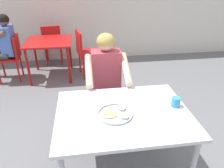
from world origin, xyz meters
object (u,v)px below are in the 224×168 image
(table_foreground, at_px, (123,119))
(chair_red_right, at_px, (85,50))
(chair_red_far, at_px, (52,42))
(diner_foreground, at_px, (107,77))
(chair_foreground, at_px, (105,86))
(patron_background, at_px, (3,42))
(thali_tray, at_px, (115,114))
(table_background_red, at_px, (49,45))
(drinking_cup, at_px, (176,102))
(chair_red_left, at_px, (12,55))

(table_foreground, distance_m, chair_red_right, 2.40)
(table_foreground, distance_m, chair_red_far, 3.23)
(chair_red_right, bearing_deg, diner_foreground, -82.34)
(chair_red_right, bearing_deg, chair_red_far, 133.71)
(table_foreground, height_order, chair_red_right, chair_red_right)
(table_foreground, height_order, chair_foreground, chair_foreground)
(diner_foreground, xyz_separation_m, patron_background, (-1.66, 1.71, -0.02))
(thali_tray, relative_size, diner_foreground, 0.25)
(thali_tray, xyz_separation_m, table_background_red, (-0.85, 2.46, -0.12))
(table_foreground, bearing_deg, drinking_cup, 2.76)
(chair_red_right, xyz_separation_m, chair_red_far, (-0.67, 0.70, -0.02))
(patron_background, bearing_deg, chair_red_left, -9.50)
(thali_tray, bearing_deg, chair_red_left, 122.09)
(thali_tray, distance_m, chair_red_left, 2.89)
(drinking_cup, bearing_deg, table_background_red, 120.38)
(drinking_cup, height_order, chair_foreground, chair_foreground)
(table_background_red, xyz_separation_m, chair_red_far, (-0.02, 0.66, -0.13))
(chair_red_right, bearing_deg, thali_tray, -85.15)
(table_background_red, distance_m, chair_red_right, 0.65)
(chair_foreground, height_order, diner_foreground, diner_foreground)
(table_foreground, xyz_separation_m, chair_red_far, (-0.95, 3.08, -0.16))
(table_foreground, bearing_deg, patron_background, 125.29)
(chair_red_far, bearing_deg, diner_foreground, -69.34)
(table_background_red, height_order, patron_background, patron_background)
(chair_foreground, xyz_separation_m, diner_foreground, (-0.00, -0.22, 0.23))
(chair_red_left, height_order, chair_red_far, chair_red_far)
(chair_red_right, relative_size, patron_background, 0.73)
(diner_foreground, relative_size, table_background_red, 1.46)
(thali_tray, xyz_separation_m, chair_red_right, (-0.21, 2.42, -0.22))
(chair_foreground, xyz_separation_m, table_background_red, (-0.87, 1.50, 0.12))
(chair_red_left, bearing_deg, table_background_red, 1.83)
(chair_red_left, distance_m, chair_red_right, 1.32)
(thali_tray, relative_size, chair_red_far, 0.36)
(table_foreground, distance_m, table_background_red, 2.60)
(diner_foreground, height_order, chair_red_far, diner_foreground)
(table_background_red, bearing_deg, chair_foreground, -59.72)
(thali_tray, height_order, table_background_red, thali_tray)
(table_foreground, height_order, chair_red_far, chair_red_far)
(table_background_red, relative_size, chair_red_far, 0.97)
(table_foreground, bearing_deg, chair_red_left, 123.66)
(thali_tray, height_order, chair_foreground, chair_foreground)
(drinking_cup, relative_size, chair_red_right, 0.10)
(chair_red_far, bearing_deg, table_background_red, -87.84)
(table_background_red, bearing_deg, chair_red_left, -178.17)
(diner_foreground, bearing_deg, table_background_red, 116.88)
(diner_foreground, bearing_deg, chair_red_far, 110.66)
(chair_red_right, height_order, chair_red_far, chair_red_right)
(chair_foreground, relative_size, chair_red_left, 1.03)
(drinking_cup, height_order, table_background_red, drinking_cup)
(table_foreground, relative_size, patron_background, 0.96)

